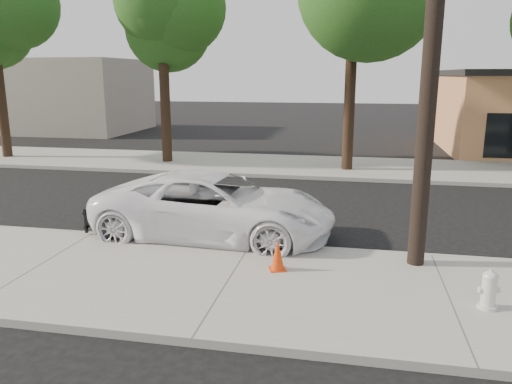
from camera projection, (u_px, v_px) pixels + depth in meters
ground at (267, 223)px, 13.64m from camera, size 120.00×120.00×0.00m
near_sidewalk at (228, 284)px, 9.51m from camera, size 90.00×4.40×0.15m
far_sidewalk at (300, 166)px, 21.73m from camera, size 90.00×5.00×0.15m
curb_near at (251, 246)px, 11.61m from camera, size 90.00×0.12×0.16m
building_far at (42, 95)px, 35.92m from camera, size 14.00×8.00×5.00m
utility_pole at (433, 34)px, 9.30m from camera, size 1.40×0.34×9.00m
tree_b at (165, 21)px, 21.01m from camera, size 4.34×4.20×8.45m
police_cruiser at (215, 206)px, 12.23m from camera, size 5.99×2.99×1.63m
fire_hydrant at (489, 290)px, 8.29m from camera, size 0.35×0.32×0.65m
traffic_cone at (278, 255)px, 9.94m from camera, size 0.41×0.41×0.62m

